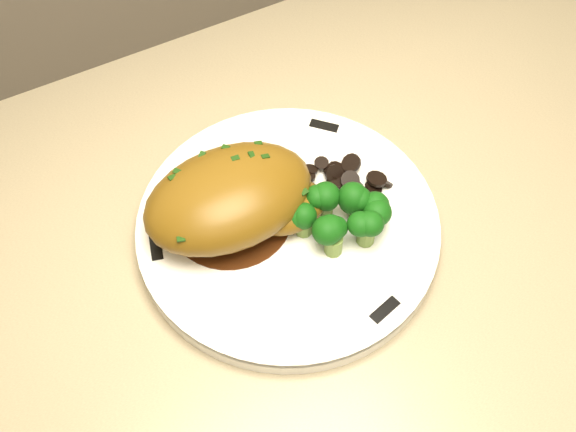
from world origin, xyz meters
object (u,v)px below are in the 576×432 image
counter (358,389)px  plate (288,228)px  chicken_breast (235,199)px  broccoli_florets (345,215)px

counter → plate: (-0.09, 0.03, 0.42)m
plate → chicken_breast: (-0.04, 0.03, 0.04)m
plate → chicken_breast: size_ratio=1.73×
counter → chicken_breast: bearing=154.8°
chicken_breast → plate: bearing=-34.2°
plate → broccoli_florets: broccoli_florets is taller
counter → plate: bearing=159.1°
chicken_breast → broccoli_florets: size_ratio=1.78×
counter → broccoli_florets: bearing=172.1°
plate → chicken_breast: bearing=145.1°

